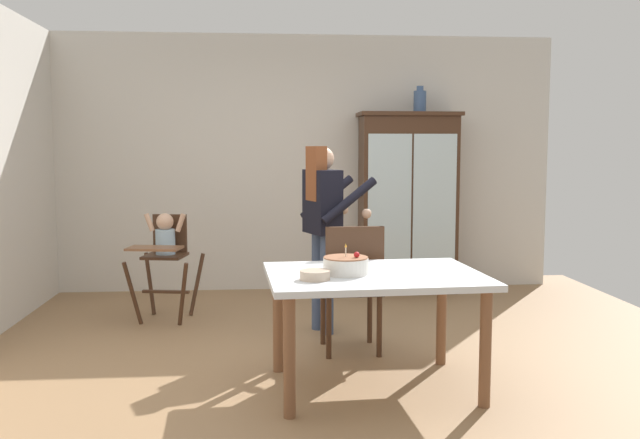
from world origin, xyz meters
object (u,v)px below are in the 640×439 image
(serving_bowl, at_px, (315,275))
(birthday_cake, at_px, (346,265))
(ceramic_vase, at_px, (420,101))
(china_cabinet, at_px, (408,202))
(high_chair_with_toddler, at_px, (165,247))
(adult_person, at_px, (323,215))
(dining_table, at_px, (374,288))
(dining_chair_far_side, at_px, (353,280))

(serving_bowl, bearing_deg, birthday_cake, 38.40)
(ceramic_vase, height_order, birthday_cake, ceramic_vase)
(china_cabinet, relative_size, ceramic_vase, 6.97)
(high_chair_with_toddler, bearing_deg, ceramic_vase, 32.30)
(birthday_cake, bearing_deg, ceramic_vase, 68.88)
(high_chair_with_toddler, distance_m, serving_bowl, 2.37)
(adult_person, bearing_deg, dining_table, 167.87)
(high_chair_with_toddler, bearing_deg, dining_chair_far_side, -27.34)
(dining_chair_far_side, bearing_deg, china_cabinet, -113.62)
(ceramic_vase, height_order, dining_chair_far_side, ceramic_vase)
(ceramic_vase, bearing_deg, china_cabinet, -178.16)
(high_chair_with_toddler, bearing_deg, dining_table, -40.19)
(birthday_cake, height_order, serving_bowl, birthday_cake)
(adult_person, relative_size, dining_chair_far_side, 1.59)
(dining_chair_far_side, bearing_deg, ceramic_vase, -116.15)
(ceramic_vase, relative_size, high_chair_with_toddler, 0.28)
(china_cabinet, bearing_deg, dining_table, -106.01)
(high_chair_with_toddler, height_order, birthday_cake, high_chair_with_toddler)
(ceramic_vase, xyz_separation_m, serving_bowl, (-1.33, -3.08, -1.23))
(ceramic_vase, distance_m, high_chair_with_toddler, 3.01)
(china_cabinet, height_order, dining_table, china_cabinet)
(china_cabinet, xyz_separation_m, birthday_cake, (-1.01, -2.91, -0.15))
(china_cabinet, height_order, dining_chair_far_side, china_cabinet)
(serving_bowl, xyz_separation_m, dining_chair_far_side, (0.35, 0.90, -0.21))
(dining_chair_far_side, bearing_deg, serving_bowl, 67.31)
(dining_table, xyz_separation_m, dining_chair_far_side, (-0.04, 0.71, -0.09))
(dining_chair_far_side, bearing_deg, high_chair_with_toddler, -39.21)
(birthday_cake, distance_m, serving_bowl, 0.26)
(dining_table, height_order, birthday_cake, birthday_cake)
(china_cabinet, xyz_separation_m, dining_chair_far_side, (-0.87, -2.17, -0.39))
(china_cabinet, distance_m, dining_chair_far_side, 2.37)
(ceramic_vase, xyz_separation_m, dining_table, (-0.94, -2.88, -1.36))
(high_chair_with_toddler, distance_m, dining_chair_far_side, 1.90)
(serving_bowl, bearing_deg, high_chair_with_toddler, 119.44)
(ceramic_vase, xyz_separation_m, high_chair_with_toddler, (-2.49, -1.02, -1.35))
(ceramic_vase, relative_size, serving_bowl, 1.50)
(birthday_cake, bearing_deg, serving_bowl, -141.60)
(china_cabinet, relative_size, dining_chair_far_side, 1.96)
(high_chair_with_toddler, height_order, dining_chair_far_side, dining_chair_far_side)
(dining_table, bearing_deg, china_cabinet, 73.99)
(dining_table, bearing_deg, adult_person, 98.34)
(serving_bowl, bearing_deg, dining_chair_far_side, 69.08)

